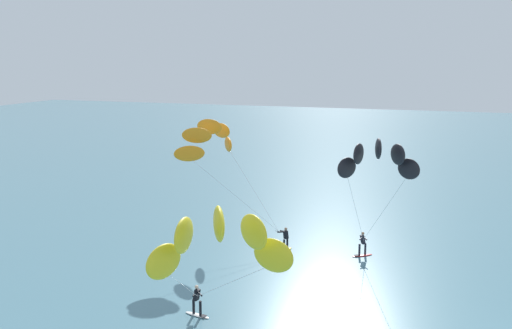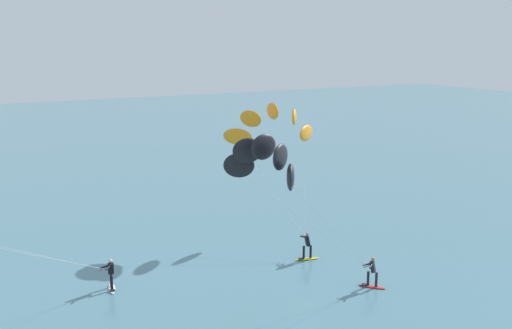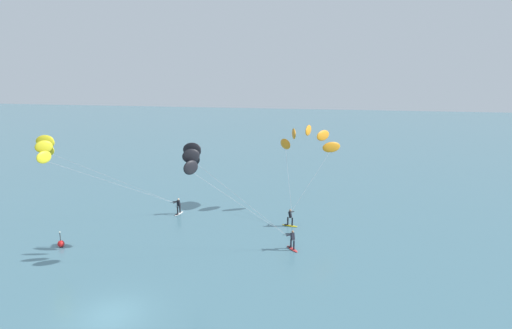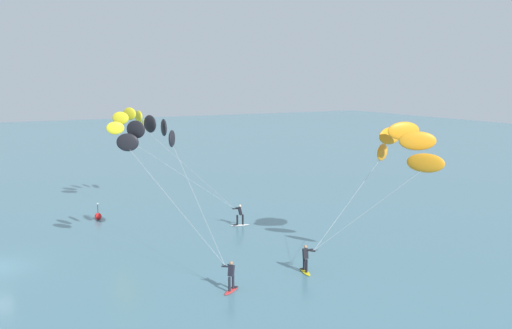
{
  "view_description": "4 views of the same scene",
  "coord_description": "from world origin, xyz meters",
  "px_view_note": "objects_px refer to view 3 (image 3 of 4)",
  "views": [
    {
      "loc": [
        -28.59,
        5.57,
        13.44
      ],
      "look_at": [
        6.0,
        17.45,
        6.66
      ],
      "focal_mm": 42.07,
      "sensor_mm": 36.0,
      "label": 1
    },
    {
      "loc": [
        -10.35,
        -12.34,
        13.09
      ],
      "look_at": [
        4.84,
        14.37,
        6.72
      ],
      "focal_mm": 43.01,
      "sensor_mm": 36.0,
      "label": 2
    },
    {
      "loc": [
        12.68,
        -21.9,
        15.26
      ],
      "look_at": [
        6.6,
        14.83,
        6.3
      ],
      "focal_mm": 30.22,
      "sensor_mm": 36.0,
      "label": 3
    },
    {
      "loc": [
        37.3,
        -1.65,
        11.55
      ],
      "look_at": [
        5.01,
        15.65,
        5.93
      ],
      "focal_mm": 40.64,
      "sensor_mm": 36.0,
      "label": 4
    }
  ],
  "objects_px": {
    "kitesurfer_nearshore": "(308,141)",
    "marker_buoy": "(61,243)",
    "kitesurfer_far_out": "(53,151)",
    "kitesurfer_mid_water": "(198,161)"
  },
  "relations": [
    {
      "from": "kitesurfer_mid_water",
      "to": "marker_buoy",
      "type": "height_order",
      "value": "kitesurfer_mid_water"
    },
    {
      "from": "kitesurfer_nearshore",
      "to": "kitesurfer_far_out",
      "type": "bearing_deg",
      "value": -156.5
    },
    {
      "from": "marker_buoy",
      "to": "kitesurfer_nearshore",
      "type": "bearing_deg",
      "value": 34.8
    },
    {
      "from": "kitesurfer_nearshore",
      "to": "marker_buoy",
      "type": "bearing_deg",
      "value": -145.2
    },
    {
      "from": "kitesurfer_mid_water",
      "to": "marker_buoy",
      "type": "xyz_separation_m",
      "value": [
        -11.91,
        -0.96,
        -7.38
      ]
    },
    {
      "from": "kitesurfer_nearshore",
      "to": "marker_buoy",
      "type": "distance_m",
      "value": 25.13
    },
    {
      "from": "kitesurfer_far_out",
      "to": "marker_buoy",
      "type": "bearing_deg",
      "value": -57.0
    },
    {
      "from": "kitesurfer_far_out",
      "to": "kitesurfer_mid_water",
      "type": "bearing_deg",
      "value": -11.91
    },
    {
      "from": "kitesurfer_nearshore",
      "to": "kitesurfer_mid_water",
      "type": "bearing_deg",
      "value": -121.73
    },
    {
      "from": "kitesurfer_mid_water",
      "to": "marker_buoy",
      "type": "bearing_deg",
      "value": -175.4
    }
  ]
}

